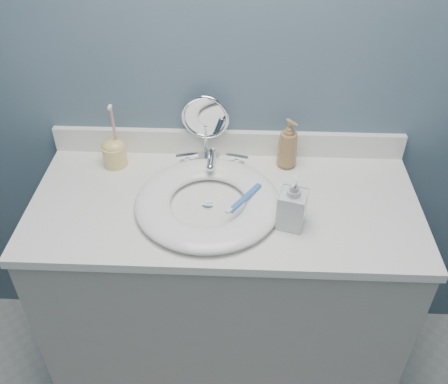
# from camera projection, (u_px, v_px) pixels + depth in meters

# --- Properties ---
(back_wall) EXTENTS (2.20, 0.02, 2.40)m
(back_wall) POSITION_uv_depth(u_px,v_px,m) (228.00, 68.00, 1.58)
(back_wall) COLOR #49626D
(back_wall) RESTS_ON ground
(vanity_cabinet) EXTENTS (1.20, 0.55, 0.85)m
(vanity_cabinet) POSITION_uv_depth(u_px,v_px,m) (224.00, 294.00, 1.85)
(vanity_cabinet) COLOR #A39C95
(vanity_cabinet) RESTS_ON ground
(countertop) EXTENTS (1.22, 0.57, 0.03)m
(countertop) POSITION_uv_depth(u_px,v_px,m) (225.00, 204.00, 1.58)
(countertop) COLOR white
(countertop) RESTS_ON vanity_cabinet
(backsplash) EXTENTS (1.22, 0.02, 0.09)m
(backsplash) POSITION_uv_depth(u_px,v_px,m) (228.00, 143.00, 1.74)
(backsplash) COLOR white
(backsplash) RESTS_ON countertop
(basin) EXTENTS (0.45, 0.45, 0.04)m
(basin) POSITION_uv_depth(u_px,v_px,m) (208.00, 202.00, 1.53)
(basin) COLOR white
(basin) RESTS_ON countertop
(drain) EXTENTS (0.04, 0.04, 0.01)m
(drain) POSITION_uv_depth(u_px,v_px,m) (208.00, 206.00, 1.54)
(drain) COLOR silver
(drain) RESTS_ON countertop
(faucet) EXTENTS (0.25, 0.13, 0.07)m
(faucet) POSITION_uv_depth(u_px,v_px,m) (212.00, 162.00, 1.68)
(faucet) COLOR silver
(faucet) RESTS_ON countertop
(makeup_mirror) EXTENTS (0.16, 0.09, 0.24)m
(makeup_mirror) POSITION_uv_depth(u_px,v_px,m) (205.00, 124.00, 1.67)
(makeup_mirror) COLOR silver
(makeup_mirror) RESTS_ON countertop
(soap_bottle_amber) EXTENTS (0.10, 0.10, 0.18)m
(soap_bottle_amber) POSITION_uv_depth(u_px,v_px,m) (288.00, 144.00, 1.66)
(soap_bottle_amber) COLOR olive
(soap_bottle_amber) RESTS_ON countertop
(soap_bottle_clear) EXTENTS (0.10, 0.10, 0.17)m
(soap_bottle_clear) POSITION_uv_depth(u_px,v_px,m) (293.00, 202.00, 1.43)
(soap_bottle_clear) COLOR silver
(soap_bottle_clear) RESTS_ON countertop
(toothbrush_holder) EXTENTS (0.08, 0.08, 0.23)m
(toothbrush_holder) POSITION_uv_depth(u_px,v_px,m) (114.00, 152.00, 1.68)
(toothbrush_holder) COLOR #EDCC76
(toothbrush_holder) RESTS_ON countertop
(toothbrush_lying) EXTENTS (0.11, 0.15, 0.02)m
(toothbrush_lying) POSITION_uv_depth(u_px,v_px,m) (244.00, 199.00, 1.50)
(toothbrush_lying) COLOR #386BC7
(toothbrush_lying) RESTS_ON basin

